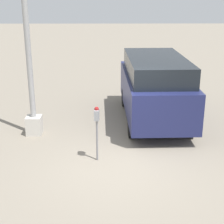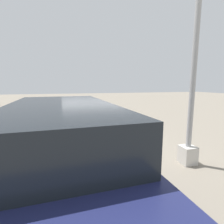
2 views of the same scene
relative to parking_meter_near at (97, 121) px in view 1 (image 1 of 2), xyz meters
name	(u,v)px [view 1 (image 1 of 2)]	position (x,y,z in m)	size (l,w,h in m)	color
ground_plane	(118,164)	(-0.24, -0.51, -1.04)	(80.00, 80.00, 0.00)	gray
parking_meter_near	(97,121)	(0.00, 0.00, 0.00)	(0.21, 0.13, 1.41)	gray
lamp_post	(30,75)	(1.70, 1.92, 0.76)	(0.44, 0.44, 5.63)	beige
parked_van	(155,86)	(2.87, -1.77, 0.10)	(4.68, 2.02, 2.10)	navy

